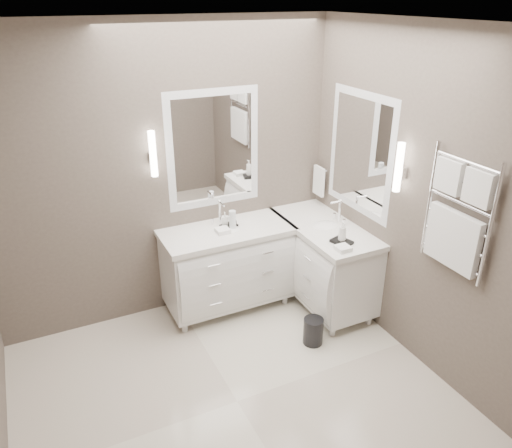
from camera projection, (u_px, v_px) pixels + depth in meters
name	position (u px, v px, depth m)	size (l,w,h in m)	color
floor	(237.00, 402.00, 3.84)	(3.20, 3.00, 0.01)	beige
ceiling	(229.00, 24.00, 2.69)	(3.20, 3.00, 0.01)	white
wall_back	(167.00, 176.00, 4.49)	(3.20, 0.01, 2.70)	#564C45
wall_front	(381.00, 399.00, 2.04)	(3.20, 0.01, 2.70)	#564C45
wall_right	(422.00, 205.00, 3.90)	(0.01, 3.00, 2.70)	#564C45
vanity_back	(228.00, 263.00, 4.81)	(1.24, 0.59, 0.97)	white
vanity_right	(323.00, 259.00, 4.89)	(0.59, 1.24, 0.97)	white
mirror_back	(214.00, 149.00, 4.57)	(0.90, 0.02, 1.10)	white
mirror_right	(360.00, 153.00, 4.46)	(0.02, 0.90, 1.10)	white
sconce_back	(153.00, 155.00, 4.27)	(0.06, 0.06, 0.40)	white
sconce_right	(399.00, 168.00, 3.95)	(0.06, 0.06, 0.40)	white
towel_bar_corner	(319.00, 180.00, 5.08)	(0.03, 0.22, 0.30)	white
towel_ladder	(457.00, 220.00, 3.54)	(0.06, 0.58, 0.90)	white
waste_bin	(313.00, 331.00, 4.43)	(0.18, 0.18, 0.25)	black
amenity_tray_back	(229.00, 226.00, 4.70)	(0.15, 0.11, 0.02)	black
amenity_tray_right	(342.00, 242.00, 4.39)	(0.13, 0.17, 0.03)	black
water_bottle	(232.00, 220.00, 4.62)	(0.06, 0.06, 0.18)	silver
soap_bottle_a	(225.00, 218.00, 4.67)	(0.06, 0.06, 0.12)	white
soap_bottle_b	(233.00, 221.00, 4.66)	(0.07, 0.07, 0.09)	black
soap_bottle_c	(343.00, 231.00, 4.35)	(0.07, 0.07, 0.18)	white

